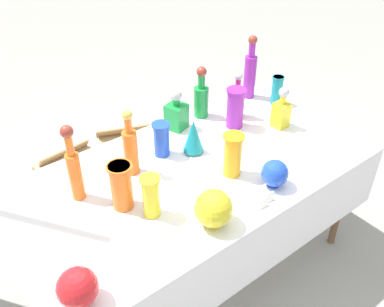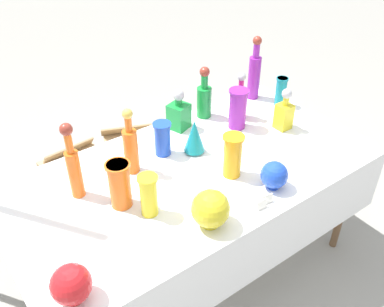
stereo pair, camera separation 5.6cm
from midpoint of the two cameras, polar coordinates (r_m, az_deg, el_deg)
The scene contains 23 objects.
ground_plane at distance 2.71m, azimuth 0.61°, elevation -14.98°, with size 40.00×40.00×0.00m, color gray.
display_table at distance 2.19m, azimuth 1.39°, elevation -3.98°, with size 1.89×0.98×0.76m.
tall_bottle_0 at distance 2.56m, azimuth 2.27°, elevation 7.50°, with size 0.09×0.09×0.32m.
tall_bottle_1 at distance 2.57m, azimuth 7.05°, elevation 7.04°, with size 0.08×0.08×0.29m.
tall_bottle_2 at distance 2.10m, azimuth -7.43°, elevation 0.91°, with size 0.07×0.07×0.36m.
tall_bottle_3 at distance 1.98m, azimuth -14.78°, elevation -1.52°, with size 0.06×0.06×0.39m.
tall_bottle_4 at distance 2.78m, azimuth 8.90°, elevation 10.59°, with size 0.08×0.08×0.41m.
square_decanter_0 at distance 2.51m, azimuth 12.82°, elevation 5.34°, with size 0.08×0.08×0.25m.
square_decanter_1 at distance 2.45m, azimuth -1.12°, elevation 5.42°, with size 0.13×0.13×0.25m.
slender_vase_0 at distance 2.46m, azimuth 6.79°, elevation 6.06°, with size 0.11×0.11×0.24m.
slender_vase_1 at distance 2.75m, azimuth 12.36°, elevation 8.18°, with size 0.07×0.07×0.19m.
slender_vase_2 at distance 2.23m, azimuth -3.25°, elevation 2.11°, with size 0.10×0.10×0.19m.
slender_vase_3 at distance 1.87m, azimuth -4.94°, elevation -5.44°, with size 0.09×0.09×0.20m.
slender_vase_4 at distance 1.92m, azimuth -8.80°, elevation -3.99°, with size 0.11×0.11×0.23m.
slender_vase_5 at distance 2.08m, azimuth 6.22°, elevation -0.16°, with size 0.11×0.11×0.23m.
fluted_vase_0 at distance 2.24m, azimuth 1.03°, elevation 2.33°, with size 0.11×0.11×0.19m.
round_bowl_0 at distance 1.82m, azimuth 3.37°, elevation -7.39°, with size 0.17×0.17×0.18m.
round_bowl_1 at distance 1.62m, azimuth -14.83°, elevation -16.53°, with size 0.15×0.15×0.16m.
round_bowl_2 at distance 2.06m, azimuth 11.68°, elevation -2.83°, with size 0.13×0.13×0.14m.
price_tag_left at distance 2.00m, azimuth 10.85°, elevation -5.99°, with size 0.05×0.01×0.04m, color white.
price_tag_center at distance 1.97m, azimuth 10.11°, elevation -6.74°, with size 0.05×0.01×0.05m, color white.
cardboard_box_behind_left at distance 3.34m, azimuth -6.12°, elevation -0.20°, with size 0.65×0.55×0.38m.
cardboard_box_behind_right at distance 3.22m, azimuth -14.35°, elevation -3.06°, with size 0.46×0.42×0.36m.
Camera 2 is at (-1.01, -1.39, 2.09)m, focal length 40.00 mm.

